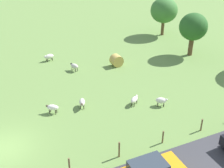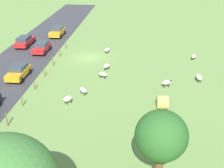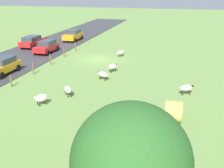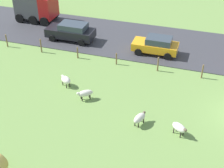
{
  "view_description": "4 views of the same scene",
  "coord_description": "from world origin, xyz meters",
  "px_view_note": "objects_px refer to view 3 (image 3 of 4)",
  "views": [
    {
      "loc": [
        17.97,
        0.15,
        14.01
      ],
      "look_at": [
        -4.8,
        10.62,
        0.47
      ],
      "focal_mm": 47.19,
      "sensor_mm": 36.0,
      "label": 1
    },
    {
      "loc": [
        -6.86,
        37.68,
        14.01
      ],
      "look_at": [
        -4.19,
        9.86,
        0.73
      ],
      "focal_mm": 46.34,
      "sensor_mm": 36.0,
      "label": 2
    },
    {
      "loc": [
        -9.58,
        28.85,
        7.96
      ],
      "look_at": [
        -4.6,
        10.42,
        1.03
      ],
      "focal_mm": 43.03,
      "sensor_mm": 36.0,
      "label": 3
    },
    {
      "loc": [
        -18.83,
        3.52,
        13.96
      ],
      "look_at": [
        -0.08,
        9.57,
        0.87
      ],
      "focal_mm": 52.65,
      "sensor_mm": 36.0,
      "label": 4
    }
  ],
  "objects_px": {
    "sheep_5": "(68,90)",
    "car_1": "(46,46)",
    "car_2": "(33,41)",
    "car_3": "(2,66)",
    "sheep_1": "(103,74)",
    "sheep_3": "(121,53)",
    "tree_2": "(131,161)",
    "sheep_0": "(112,67)",
    "sheep_2": "(186,88)",
    "hay_bale_0": "(173,111)",
    "sheep_6": "(41,98)",
    "car_5": "(73,35)"
  },
  "relations": [
    {
      "from": "sheep_3",
      "to": "car_3",
      "type": "height_order",
      "value": "car_3"
    },
    {
      "from": "car_1",
      "to": "car_3",
      "type": "xyz_separation_m",
      "value": [
        -0.2,
        9.15,
        0.02
      ]
    },
    {
      "from": "sheep_5",
      "to": "sheep_1",
      "type": "bearing_deg",
      "value": -108.69
    },
    {
      "from": "sheep_5",
      "to": "car_3",
      "type": "relative_size",
      "value": 0.29
    },
    {
      "from": "sheep_1",
      "to": "sheep_3",
      "type": "distance_m",
      "value": 8.92
    },
    {
      "from": "sheep_2",
      "to": "hay_bale_0",
      "type": "bearing_deg",
      "value": 81.03
    },
    {
      "from": "sheep_0",
      "to": "sheep_2",
      "type": "distance_m",
      "value": 8.28
    },
    {
      "from": "car_2",
      "to": "car_3",
      "type": "height_order",
      "value": "car_3"
    },
    {
      "from": "sheep_0",
      "to": "car_2",
      "type": "bearing_deg",
      "value": -31.22
    },
    {
      "from": "sheep_6",
      "to": "hay_bale_0",
      "type": "bearing_deg",
      "value": 179.71
    },
    {
      "from": "sheep_2",
      "to": "tree_2",
      "type": "relative_size",
      "value": 0.23
    },
    {
      "from": "sheep_2",
      "to": "sheep_5",
      "type": "xyz_separation_m",
      "value": [
        8.77,
        2.64,
        -0.05
      ]
    },
    {
      "from": "car_3",
      "to": "car_2",
      "type": "bearing_deg",
      "value": -72.38
    },
    {
      "from": "car_3",
      "to": "sheep_5",
      "type": "bearing_deg",
      "value": 157.7
    },
    {
      "from": "sheep_0",
      "to": "car_1",
      "type": "bearing_deg",
      "value": -29.05
    },
    {
      "from": "sheep_3",
      "to": "sheep_0",
      "type": "bearing_deg",
      "value": 96.0
    },
    {
      "from": "sheep_2",
      "to": "car_1",
      "type": "bearing_deg",
      "value": -29.87
    },
    {
      "from": "sheep_5",
      "to": "sheep_3",
      "type": "bearing_deg",
      "value": -94.34
    },
    {
      "from": "sheep_3",
      "to": "car_3",
      "type": "relative_size",
      "value": 0.29
    },
    {
      "from": "sheep_6",
      "to": "tree_2",
      "type": "xyz_separation_m",
      "value": [
        -8.34,
        9.6,
        2.97
      ]
    },
    {
      "from": "car_2",
      "to": "sheep_5",
      "type": "bearing_deg",
      "value": 128.39
    },
    {
      "from": "sheep_0",
      "to": "car_5",
      "type": "height_order",
      "value": "car_5"
    },
    {
      "from": "sheep_0",
      "to": "sheep_3",
      "type": "height_order",
      "value": "sheep_0"
    },
    {
      "from": "sheep_0",
      "to": "tree_2",
      "type": "height_order",
      "value": "tree_2"
    },
    {
      "from": "sheep_2",
      "to": "car_3",
      "type": "bearing_deg",
      "value": -2.59
    },
    {
      "from": "sheep_1",
      "to": "sheep_0",
      "type": "bearing_deg",
      "value": -94.51
    },
    {
      "from": "sheep_6",
      "to": "car_2",
      "type": "distance_m",
      "value": 20.41
    },
    {
      "from": "sheep_2",
      "to": "car_2",
      "type": "bearing_deg",
      "value": -31.15
    },
    {
      "from": "hay_bale_0",
      "to": "sheep_6",
      "type": "bearing_deg",
      "value": -0.29
    },
    {
      "from": "car_1",
      "to": "car_3",
      "type": "distance_m",
      "value": 9.15
    },
    {
      "from": "sheep_5",
      "to": "car_1",
      "type": "relative_size",
      "value": 0.3
    },
    {
      "from": "sheep_1",
      "to": "sheep_5",
      "type": "bearing_deg",
      "value": 71.31
    },
    {
      "from": "sheep_6",
      "to": "tree_2",
      "type": "height_order",
      "value": "tree_2"
    },
    {
      "from": "sheep_1",
      "to": "sheep_3",
      "type": "xyz_separation_m",
      "value": [
        0.47,
        -8.9,
        -0.03
      ]
    },
    {
      "from": "sheep_0",
      "to": "sheep_2",
      "type": "bearing_deg",
      "value": 148.98
    },
    {
      "from": "sheep_5",
      "to": "hay_bale_0",
      "type": "bearing_deg",
      "value": 165.47
    },
    {
      "from": "sheep_3",
      "to": "hay_bale_0",
      "type": "bearing_deg",
      "value": 114.6
    },
    {
      "from": "car_1",
      "to": "tree_2",
      "type": "bearing_deg",
      "value": 122.95
    },
    {
      "from": "tree_2",
      "to": "sheep_3",
      "type": "bearing_deg",
      "value": -76.09
    },
    {
      "from": "sheep_2",
      "to": "car_1",
      "type": "xyz_separation_m",
      "value": [
        17.27,
        -9.92,
        0.29
      ]
    },
    {
      "from": "car_2",
      "to": "sheep_0",
      "type": "bearing_deg",
      "value": 148.78
    },
    {
      "from": "sheep_0",
      "to": "car_1",
      "type": "distance_m",
      "value": 11.65
    },
    {
      "from": "sheep_6",
      "to": "hay_bale_0",
      "type": "distance_m",
      "value": 9.2
    },
    {
      "from": "sheep_3",
      "to": "tree_2",
      "type": "relative_size",
      "value": 0.22
    },
    {
      "from": "sheep_3",
      "to": "sheep_5",
      "type": "xyz_separation_m",
      "value": [
        1.0,
        13.25,
        0.03
      ]
    },
    {
      "from": "sheep_1",
      "to": "car_3",
      "type": "bearing_deg",
      "value": 5.48
    },
    {
      "from": "sheep_3",
      "to": "car_1",
      "type": "xyz_separation_m",
      "value": [
        9.51,
        0.69,
        0.36
      ]
    },
    {
      "from": "sheep_6",
      "to": "sheep_0",
      "type": "bearing_deg",
      "value": -107.65
    },
    {
      "from": "sheep_0",
      "to": "hay_bale_0",
      "type": "relative_size",
      "value": 0.84
    },
    {
      "from": "sheep_1",
      "to": "sheep_6",
      "type": "distance_m",
      "value": 6.9
    }
  ]
}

